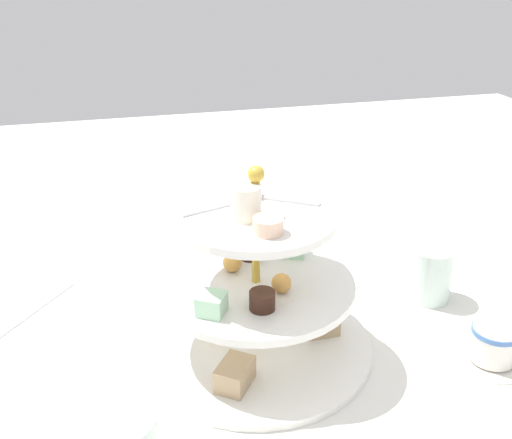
{
  "coord_description": "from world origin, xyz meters",
  "views": [
    {
      "loc": [
        0.16,
        0.61,
        0.48
      ],
      "look_at": [
        0.0,
        0.0,
        0.18
      ],
      "focal_mm": 41.5,
      "sensor_mm": 36.0,
      "label": 1
    }
  ],
  "objects_px": {
    "water_glass_short_left": "(430,273)",
    "teacup_with_saucer": "(493,346)",
    "butter_knife_left": "(31,311)",
    "tiered_serving_stand": "(256,298)",
    "water_glass_mid_back": "(275,230)"
  },
  "relations": [
    {
      "from": "water_glass_short_left",
      "to": "teacup_with_saucer",
      "type": "relative_size",
      "value": 0.92
    },
    {
      "from": "teacup_with_saucer",
      "to": "butter_knife_left",
      "type": "xyz_separation_m",
      "value": [
        0.57,
        -0.26,
        -0.02
      ]
    },
    {
      "from": "water_glass_short_left",
      "to": "teacup_with_saucer",
      "type": "xyz_separation_m",
      "value": [
        -0.0,
        0.16,
        -0.02
      ]
    },
    {
      "from": "tiered_serving_stand",
      "to": "water_glass_short_left",
      "type": "distance_m",
      "value": 0.29
    },
    {
      "from": "teacup_with_saucer",
      "to": "butter_knife_left",
      "type": "relative_size",
      "value": 0.53
    },
    {
      "from": "water_glass_short_left",
      "to": "butter_knife_left",
      "type": "height_order",
      "value": "water_glass_short_left"
    },
    {
      "from": "tiered_serving_stand",
      "to": "teacup_with_saucer",
      "type": "relative_size",
      "value": 3.32
    },
    {
      "from": "water_glass_short_left",
      "to": "butter_knife_left",
      "type": "relative_size",
      "value": 0.49
    },
    {
      "from": "butter_knife_left",
      "to": "tiered_serving_stand",
      "type": "bearing_deg",
      "value": 98.93
    },
    {
      "from": "water_glass_short_left",
      "to": "butter_knife_left",
      "type": "distance_m",
      "value": 0.58
    },
    {
      "from": "water_glass_short_left",
      "to": "butter_knife_left",
      "type": "xyz_separation_m",
      "value": [
        0.57,
        -0.11,
        -0.04
      ]
    },
    {
      "from": "butter_knife_left",
      "to": "water_glass_mid_back",
      "type": "distance_m",
      "value": 0.4
    },
    {
      "from": "water_glass_short_left",
      "to": "tiered_serving_stand",
      "type": "bearing_deg",
      "value": 11.12
    },
    {
      "from": "teacup_with_saucer",
      "to": "water_glass_mid_back",
      "type": "bearing_deg",
      "value": -61.18
    },
    {
      "from": "tiered_serving_stand",
      "to": "water_glass_mid_back",
      "type": "bearing_deg",
      "value": -111.68
    }
  ]
}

